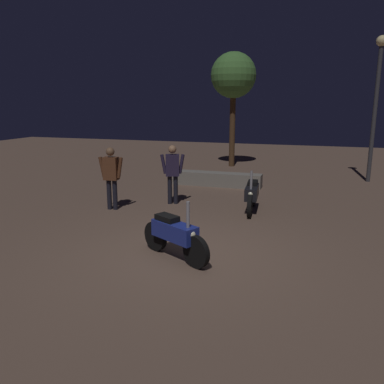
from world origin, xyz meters
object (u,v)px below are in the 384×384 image
person_rider_beside (111,173)px  person_bystander_far (173,169)px  motorcycle_black_parked_left (252,195)px  streetlamp_near (377,91)px  motorcycle_blue_foreground (174,235)px

person_rider_beside → person_bystander_far: bearing=122.4°
motorcycle_black_parked_left → person_rider_beside: 3.63m
motorcycle_black_parked_left → person_rider_beside: person_rider_beside is taller
person_rider_beside → motorcycle_black_parked_left: bearing=98.2°
person_rider_beside → streetlamp_near: (6.74, 6.04, 2.14)m
motorcycle_blue_foreground → person_bystander_far: bearing=140.0°
motorcycle_black_parked_left → streetlamp_near: streetlamp_near is taller
motorcycle_blue_foreground → streetlamp_near: bearing=93.8°
motorcycle_blue_foreground → motorcycle_black_parked_left: same height
person_bystander_far → streetlamp_near: streetlamp_near is taller
person_bystander_far → motorcycle_blue_foreground: bearing=-178.9°
person_bystander_far → streetlamp_near: 7.71m
person_bystander_far → motorcycle_black_parked_left: bearing=-113.3°
person_rider_beside → streetlamp_near: size_ratio=0.33×
person_bystander_far → streetlamp_near: size_ratio=0.33×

